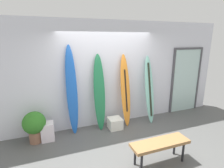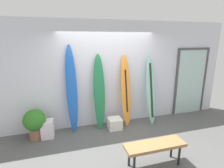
{
  "view_description": "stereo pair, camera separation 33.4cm",
  "coord_description": "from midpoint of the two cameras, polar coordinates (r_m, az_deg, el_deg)",
  "views": [
    {
      "loc": [
        -1.5,
        -3.17,
        2.34
      ],
      "look_at": [
        0.05,
        0.95,
        1.2
      ],
      "focal_mm": 28.34,
      "sensor_mm": 36.0,
      "label": 1
    },
    {
      "loc": [
        -1.19,
        -3.27,
        2.34
      ],
      "look_at": [
        0.05,
        0.95,
        1.2
      ],
      "focal_mm": 28.34,
      "sensor_mm": 36.0,
      "label": 2
    }
  ],
  "objects": [
    {
      "name": "display_block_center",
      "position": [
        4.82,
        2.9,
        -12.62
      ],
      "size": [
        0.35,
        0.35,
        0.29
      ],
      "color": "white",
      "rests_on": "ground"
    },
    {
      "name": "potted_plant",
      "position": [
        4.54,
        -21.75,
        -11.33
      ],
      "size": [
        0.51,
        0.51,
        0.74
      ],
      "color": "#8D604A",
      "rests_on": "ground"
    },
    {
      "name": "display_block_left",
      "position": [
        4.62,
        -18.11,
        -13.65
      ],
      "size": [
        0.3,
        0.3,
        0.43
      ],
      "color": "white",
      "rests_on": "ground"
    },
    {
      "name": "surfboard_sunset",
      "position": [
        4.77,
        6.53,
        -2.4
      ],
      "size": [
        0.29,
        0.4,
        1.94
      ],
      "color": "orange",
      "rests_on": "ground"
    },
    {
      "name": "ground",
      "position": [
        4.21,
        5.57,
        -19.62
      ],
      "size": [
        8.0,
        8.0,
        0.04
      ],
      "primitive_type": "cube",
      "color": "#535352"
    },
    {
      "name": "wall_back",
      "position": [
        4.81,
        0.23,
        3.25
      ],
      "size": [
        7.2,
        0.2,
        2.8
      ],
      "primitive_type": "cube",
      "color": "silver",
      "rests_on": "ground"
    },
    {
      "name": "glass_door",
      "position": [
        6.09,
        25.46,
        1.02
      ],
      "size": [
        1.1,
        0.06,
        2.07
      ],
      "color": "silver",
      "rests_on": "ground"
    },
    {
      "name": "surfboard_seafoam",
      "position": [
        5.05,
        14.29,
        -2.17
      ],
      "size": [
        0.27,
        0.47,
        1.88
      ],
      "color": "#83C8B7",
      "rests_on": "ground"
    },
    {
      "name": "surfboard_emerald",
      "position": [
        4.56,
        -2.01,
        -2.94
      ],
      "size": [
        0.31,
        0.34,
        1.97
      ],
      "color": "#217447",
      "rests_on": "ground"
    },
    {
      "name": "surfboard_cobalt",
      "position": [
        4.45,
        -10.78,
        -2.09
      ],
      "size": [
        0.28,
        0.3,
        2.21
      ],
      "color": "blue",
      "rests_on": "ground"
    },
    {
      "name": "bench",
      "position": [
        3.59,
        16.41,
        -18.82
      ],
      "size": [
        1.14,
        0.35,
        0.46
      ],
      "color": "olive",
      "rests_on": "ground"
    }
  ]
}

